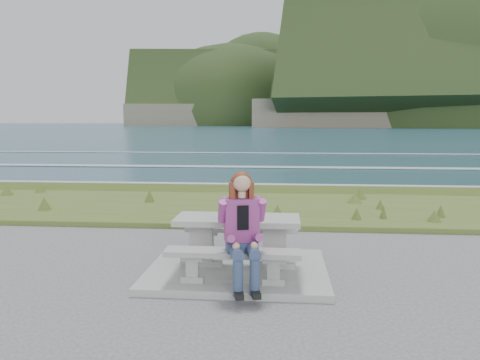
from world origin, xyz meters
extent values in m
cube|color=gray|center=(0.00, 0.00, 0.05)|extent=(2.60, 2.10, 0.10)
cube|color=gray|center=(-0.54, 0.00, 0.14)|extent=(0.62, 0.12, 0.08)
cube|color=gray|center=(-0.54, 0.00, 0.44)|extent=(0.34, 0.09, 0.51)
cube|color=gray|center=(-0.54, 0.00, 0.73)|extent=(0.62, 0.12, 0.08)
cube|color=gray|center=(0.54, 0.00, 0.14)|extent=(0.62, 0.12, 0.08)
cube|color=gray|center=(0.54, 0.00, 0.44)|extent=(0.34, 0.09, 0.51)
cube|color=gray|center=(0.54, 0.00, 0.73)|extent=(0.62, 0.12, 0.08)
cube|color=gray|center=(0.00, 0.00, 0.81)|extent=(1.80, 0.75, 0.08)
cube|color=gray|center=(-0.54, -0.70, 0.14)|extent=(0.30, 0.12, 0.08)
cube|color=gray|center=(-0.54, -0.70, 0.29)|extent=(0.17, 0.09, 0.22)
cube|color=gray|center=(-0.54, -0.70, 0.44)|extent=(0.30, 0.12, 0.08)
cube|color=gray|center=(0.54, -0.70, 0.14)|extent=(0.30, 0.12, 0.08)
cube|color=gray|center=(0.54, -0.70, 0.29)|extent=(0.17, 0.09, 0.22)
cube|color=gray|center=(0.54, -0.70, 0.44)|extent=(0.30, 0.12, 0.08)
cube|color=gray|center=(0.00, -0.70, 0.52)|extent=(1.80, 0.35, 0.07)
cube|color=gray|center=(-0.54, 0.70, 0.14)|extent=(0.30, 0.12, 0.08)
cube|color=gray|center=(-0.54, 0.70, 0.29)|extent=(0.17, 0.09, 0.22)
cube|color=gray|center=(-0.54, 0.70, 0.44)|extent=(0.30, 0.12, 0.08)
cube|color=gray|center=(0.54, 0.70, 0.14)|extent=(0.30, 0.12, 0.08)
cube|color=gray|center=(0.54, 0.70, 0.29)|extent=(0.17, 0.09, 0.22)
cube|color=gray|center=(0.54, 0.70, 0.44)|extent=(0.30, 0.12, 0.08)
cube|color=gray|center=(0.00, 0.70, 0.52)|extent=(1.80, 0.35, 0.07)
cube|color=#31501E|center=(0.00, 5.00, 0.00)|extent=(160.00, 4.50, 0.22)
cube|color=#706454|center=(0.00, 7.90, 0.00)|extent=(160.00, 0.80, 2.20)
plane|color=navy|center=(0.00, 430.00, -1.80)|extent=(1600.00, 1600.00, 0.00)
cube|color=silver|center=(0.00, 14.00, -1.74)|extent=(220.00, 3.00, 0.06)
cube|color=silver|center=(0.00, 22.00, -1.74)|extent=(220.00, 2.00, 0.06)
cube|color=silver|center=(0.00, 34.00, -1.74)|extent=(220.00, 1.40, 0.06)
cube|color=silver|center=(0.00, 52.00, -1.74)|extent=(220.00, 1.00, 0.06)
cube|color=#706454|center=(130.00, 330.00, 7.20)|extent=(296.14, 193.70, 18.00)
ellipsoid|color=black|center=(130.00, 330.00, 10.20)|extent=(311.77, 210.10, 197.96)
cube|color=#706454|center=(-40.00, 440.00, 7.20)|extent=(201.55, 149.04, 18.00)
ellipsoid|color=black|center=(-40.00, 440.00, 10.20)|extent=(211.86, 162.91, 128.09)
cube|color=navy|center=(0.17, -0.93, 0.39)|extent=(0.56, 0.83, 0.58)
cube|color=#8E337A|center=(0.12, -0.68, 0.96)|extent=(0.49, 0.34, 0.57)
sphere|color=#D8A987|center=(0.12, -0.70, 1.45)|extent=(0.24, 0.24, 0.24)
sphere|color=#562A13|center=(0.11, -0.67, 1.46)|extent=(0.26, 0.26, 0.26)
camera|label=1|loc=(0.62, -6.65, 2.24)|focal=35.00mm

